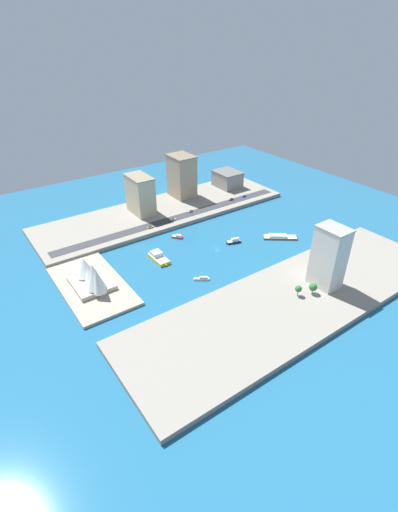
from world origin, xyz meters
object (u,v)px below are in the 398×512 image
object	(u,v)px
tugboat_red	(177,237)
office_block_beige	(140,195)
van_white	(173,219)
traffic_light_waterfront	(193,212)
patrol_launch_navy	(234,241)
ferry_yellow_fast	(158,257)
apartment_midrise_tan	(182,176)
sedan_silver	(191,211)
carpark_squat_concrete	(227,179)
opera_landmark	(90,275)
taxi_yellow_cab	(150,227)
pickup_red	(231,199)
hatchback_blue	(244,196)
barge_flat_brown	(279,237)
hotel_broad_white	(329,257)
sailboat_small_white	(202,279)

from	to	relation	value
tugboat_red	office_block_beige	distance (m)	59.44
tugboat_red	van_white	distance (m)	27.01
traffic_light_waterfront	van_white	bearing A→B (deg)	79.01
patrol_launch_navy	ferry_yellow_fast	size ratio (longest dim) A/B	0.59
apartment_midrise_tan	traffic_light_waterfront	bearing A→B (deg)	157.96
sedan_silver	van_white	bearing A→B (deg)	103.42
tugboat_red	office_block_beige	size ratio (longest dim) A/B	0.27
carpark_squat_concrete	opera_landmark	xyz separation A→B (m)	(-87.74, 188.35, -1.57)
taxi_yellow_cab	pickup_red	size ratio (longest dim) A/B	0.99
apartment_midrise_tan	pickup_red	bearing A→B (deg)	-138.80
office_block_beige	hatchback_blue	distance (m)	107.17
office_block_beige	pickup_red	xyz separation A→B (m)	(-26.19, -86.34, -16.53)
traffic_light_waterfront	barge_flat_brown	bearing A→B (deg)	-150.70
carpark_squat_concrete	opera_landmark	size ratio (longest dim) A/B	0.66
patrol_launch_navy	hotel_broad_white	xyz separation A→B (m)	(-82.67, -8.99, 23.25)
hatchback_blue	traffic_light_waterfront	bearing A→B (deg)	96.49
office_block_beige	taxi_yellow_cab	bearing A→B (deg)	164.63
tugboat_red	patrol_launch_navy	xyz separation A→B (m)	(-33.82, -33.17, 0.32)
apartment_midrise_tan	hatchback_blue	distance (m)	66.31
traffic_light_waterfront	tugboat_red	bearing A→B (deg)	124.78
opera_landmark	van_white	bearing A→B (deg)	-62.55
tugboat_red	ferry_yellow_fast	size ratio (longest dim) A/B	0.43
patrol_launch_navy	van_white	size ratio (longest dim) A/B	3.11
carpark_squat_concrete	taxi_yellow_cab	world-z (taller)	carpark_squat_concrete
ferry_yellow_fast	opera_landmark	xyz separation A→B (m)	(-4.52, 54.38, 8.07)
van_white	hatchback_blue	bearing A→B (deg)	-87.29
ferry_yellow_fast	hotel_broad_white	bearing A→B (deg)	-142.84
ferry_yellow_fast	opera_landmark	world-z (taller)	opera_landmark
ferry_yellow_fast	taxi_yellow_cab	bearing A→B (deg)	-21.79
pickup_red	opera_landmark	bearing A→B (deg)	108.21
apartment_midrise_tan	van_white	world-z (taller)	apartment_midrise_tan
apartment_midrise_tan	van_white	distance (m)	61.12
sailboat_small_white	hotel_broad_white	world-z (taller)	hotel_broad_white
pickup_red	van_white	xyz separation A→B (m)	(-5.28, 71.49, -0.06)
tugboat_red	apartment_midrise_tan	world-z (taller)	apartment_midrise_tan
apartment_midrise_tan	office_block_beige	bearing A→B (deg)	102.91
patrol_launch_navy	apartment_midrise_tan	world-z (taller)	apartment_midrise_tan
barge_flat_brown	sailboat_small_white	distance (m)	89.29
sailboat_small_white	van_white	world-z (taller)	sailboat_small_white
pickup_red	traffic_light_waterfront	xyz separation A→B (m)	(-8.94, 52.64, 3.36)
office_block_beige	van_white	world-z (taller)	office_block_beige
sailboat_small_white	office_block_beige	world-z (taller)	office_block_beige
patrol_launch_navy	ferry_yellow_fast	world-z (taller)	ferry_yellow_fast
ferry_yellow_fast	hatchback_blue	distance (m)	138.00
hotel_broad_white	traffic_light_waterfront	distance (m)	138.83
tugboat_red	ferry_yellow_fast	world-z (taller)	ferry_yellow_fast
tugboat_red	hatchback_blue	world-z (taller)	hatchback_blue
patrol_launch_navy	taxi_yellow_cab	distance (m)	73.17
hotel_broad_white	sedan_silver	size ratio (longest dim) A/B	8.45
sailboat_small_white	van_white	xyz separation A→B (m)	(85.95, -30.08, 3.35)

